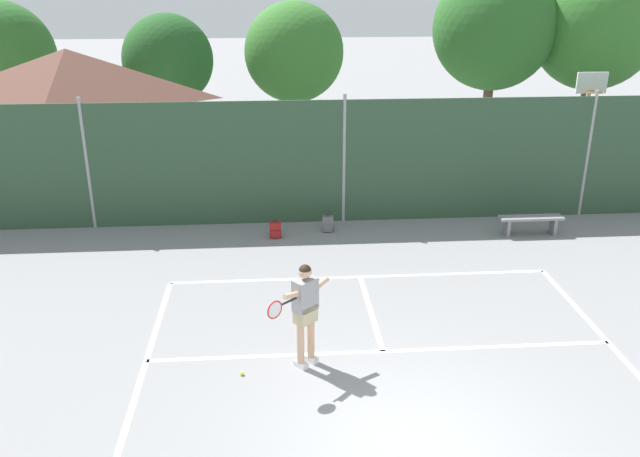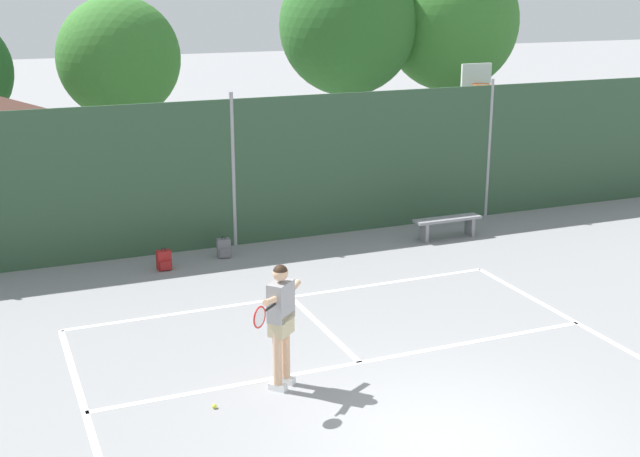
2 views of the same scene
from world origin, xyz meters
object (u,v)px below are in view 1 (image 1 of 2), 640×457
at_px(tennis_ball, 242,373).
at_px(courtside_bench, 531,221).
at_px(basketball_hoop, 586,115).
at_px(tennis_player, 305,306).
at_px(backpack_grey, 328,224).
at_px(backpack_red, 275,230).

height_order(tennis_ball, courtside_bench, courtside_bench).
height_order(basketball_hoop, tennis_player, basketball_hoop).
relative_size(backpack_grey, courtside_bench, 0.29).
bearing_deg(courtside_bench, backpack_grey, 173.33).
bearing_deg(backpack_red, basketball_hoop, 18.60).
bearing_deg(tennis_ball, backpack_red, 84.02).
distance_m(tennis_ball, backpack_grey, 6.63).
xyz_separation_m(backpack_red, courtside_bench, (6.42, -0.28, 0.17)).
relative_size(tennis_ball, backpack_red, 0.14).
distance_m(backpack_red, courtside_bench, 6.43).
distance_m(tennis_player, backpack_grey, 6.22).
relative_size(backpack_red, backpack_grey, 1.00).
relative_size(tennis_player, backpack_grey, 4.01).
height_order(tennis_player, backpack_grey, tennis_player).
distance_m(basketball_hoop, tennis_player, 12.46).
height_order(tennis_player, backpack_red, tennis_player).
distance_m(basketball_hoop, backpack_grey, 8.53).
relative_size(tennis_ball, backpack_grey, 0.14).
distance_m(tennis_ball, backpack_red, 6.05).
bearing_deg(backpack_grey, tennis_player, -98.48).
bearing_deg(tennis_ball, tennis_player, 12.92).
bearing_deg(backpack_red, backpack_grey, 13.16).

